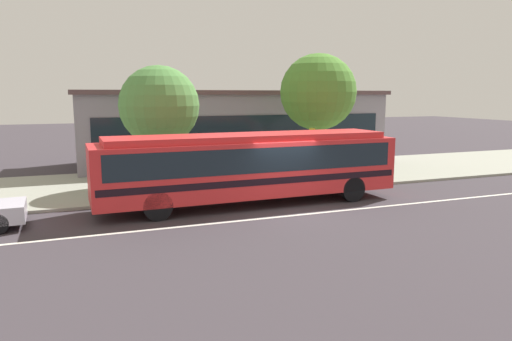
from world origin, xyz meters
name	(u,v)px	position (x,y,z in m)	size (l,w,h in m)	color
ground_plane	(288,210)	(0.00, 0.00, 0.00)	(120.00, 120.00, 0.00)	#3B353B
sidewalk_slab	(231,178)	(0.00, 6.72, 0.06)	(60.00, 8.00, 0.12)	#999A8B
lane_stripe_center	(297,215)	(0.00, -0.80, 0.00)	(56.00, 0.16, 0.01)	silver
transit_bus	(250,164)	(-0.97, 1.37, 1.58)	(11.66, 2.61, 2.72)	red
pedestrian_waiting_near_sign	(316,158)	(3.73, 4.82, 1.13)	(0.36, 0.36, 1.73)	#686B59
pedestrian_walking_along_curb	(269,164)	(1.02, 4.23, 1.07)	(0.36, 0.36, 1.63)	#7B6D58
pedestrian_standing_by_tree	(222,165)	(-1.25, 4.16, 1.15)	(0.42, 0.42, 1.75)	#6E6759
bus_stop_sign	(312,149)	(2.68, 3.30, 1.79)	(0.08, 0.44, 2.61)	gray
street_tree_near_stop	(159,106)	(-3.62, 5.62, 3.69)	(3.49, 3.49, 5.34)	brown
street_tree_mid_block	(318,92)	(4.37, 5.92, 4.30)	(3.82, 3.82, 6.11)	brown
station_building	(231,127)	(1.93, 12.57, 2.22)	(18.53, 6.83, 4.43)	gray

